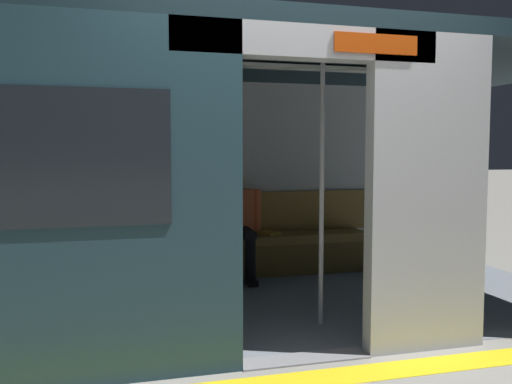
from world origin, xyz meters
The scene contains 9 objects.
ground_plane centered at (0.00, 0.00, 0.00)m, with size 60.00×60.00×0.00m, color gray.
platform_edge_strip centered at (0.00, 0.30, 0.00)m, with size 8.00×0.24×0.01m, color yellow.
train_car centered at (0.05, -1.26, 1.48)m, with size 6.40×2.88×2.22m.
bench_seat centered at (0.00, -2.37, 0.33)m, with size 3.18×0.44×0.43m.
person_seated centered at (-0.08, -2.32, 0.65)m, with size 0.55×0.69×1.16m.
handbag centered at (0.41, -2.45, 0.52)m, with size 0.26×0.15×0.17m.
book centered at (-0.48, -2.42, 0.44)m, with size 0.15×0.22×0.03m, color gold.
grab_pole_door centered at (0.36, -0.52, 1.04)m, with size 0.04×0.04×2.08m, color silver.
grab_pole_far centered at (-0.36, -0.64, 1.04)m, with size 0.04×0.04×2.08m, color silver.
Camera 1 is at (1.17, 3.16, 1.33)m, focal length 37.71 mm.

